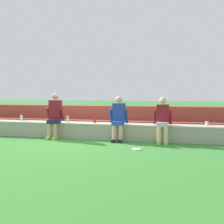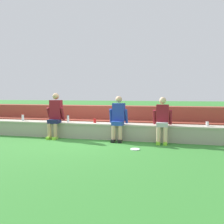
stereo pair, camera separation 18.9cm
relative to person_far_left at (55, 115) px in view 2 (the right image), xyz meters
The scene contains 11 objects.
ground_plane 1.11m from the person_far_left, ahead, with size 80.00×80.00×0.00m, color #388433.
stone_seating_wall 1.00m from the person_far_left, 17.70° to the left, with size 8.56×0.52×0.48m.
brick_bleachers 1.76m from the person_far_left, 60.89° to the left, with size 10.98×1.16×0.94m.
person_far_left is the anchor object (origin of this frame).
person_left_of_center 1.99m from the person_far_left, ahead, with size 0.54×0.51×1.31m.
person_center 3.24m from the person_far_left, ahead, with size 0.52×0.56×1.28m.
water_bottle_mid_left 0.42m from the person_far_left, 34.70° to the left, with size 0.07×0.07×0.24m.
water_bottle_center_gap 1.37m from the person_far_left, 167.72° to the left, with size 0.08×0.08×0.22m.
plastic_cup_right_end 1.24m from the person_far_left, 13.11° to the left, with size 0.08×0.08×0.13m, color red.
plastic_cup_left_end 4.47m from the person_far_left, ahead, with size 0.08×0.08×0.12m, color white.
frisbee 2.88m from the person_far_left, 19.87° to the right, with size 0.24×0.24×0.02m, color white.
Camera 2 is at (2.56, -6.68, 1.37)m, focal length 37.91 mm.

